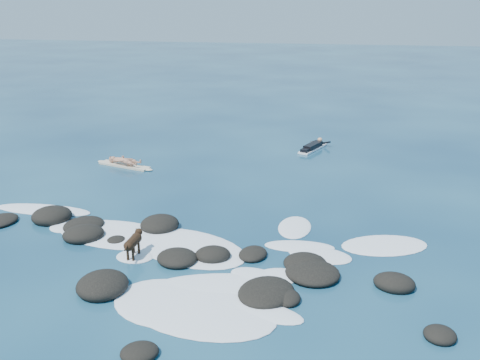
# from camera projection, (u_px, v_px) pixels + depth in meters

# --- Properties ---
(ground) EXTENTS (160.00, 160.00, 0.00)m
(ground) POSITION_uv_depth(u_px,v_px,m) (183.00, 249.00, 15.84)
(ground) COLOR #0A2642
(ground) RESTS_ON ground
(reef_rocks) EXTENTS (14.42, 7.64, 0.59)m
(reef_rocks) POSITION_uv_depth(u_px,v_px,m) (167.00, 254.00, 15.27)
(reef_rocks) COLOR black
(reef_rocks) RESTS_ON ground
(breaking_foam) EXTENTS (14.90, 7.72, 0.12)m
(breaking_foam) POSITION_uv_depth(u_px,v_px,m) (181.00, 261.00, 15.09)
(breaking_foam) COLOR white
(breaking_foam) RESTS_ON ground
(standing_surfer_rig) EXTENTS (2.98, 1.21, 1.72)m
(standing_surfer_rig) POSITION_uv_depth(u_px,v_px,m) (124.00, 152.00, 23.49)
(standing_surfer_rig) COLOR beige
(standing_surfer_rig) RESTS_ON ground
(paddling_surfer_rig) EXTENTS (1.51, 2.47, 0.44)m
(paddling_surfer_rig) POSITION_uv_depth(u_px,v_px,m) (313.00, 147.00, 26.36)
(paddling_surfer_rig) COLOR white
(paddling_surfer_rig) RESTS_ON ground
(dog) EXTENTS (0.31, 1.21, 0.77)m
(dog) POSITION_uv_depth(u_px,v_px,m) (134.00, 241.00, 15.16)
(dog) COLOR black
(dog) RESTS_ON ground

